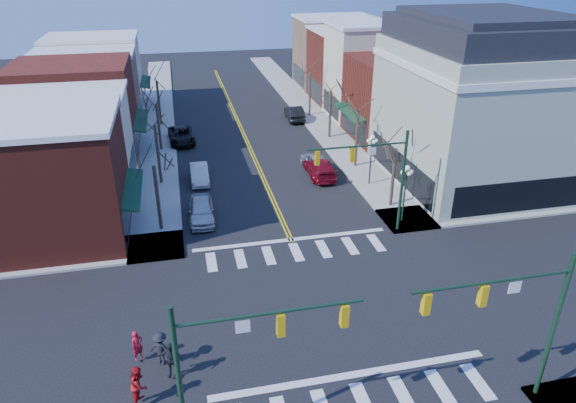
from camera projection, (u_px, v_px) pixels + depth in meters
ground at (323, 312)px, 27.29m from camera, size 160.00×160.00×0.00m
sidewalk_left at (157, 178)px, 43.08m from camera, size 3.50×70.00×0.15m
sidewalk_right at (355, 162)px, 46.49m from camera, size 3.50×70.00×0.15m
bldg_left_brick_a at (41, 182)px, 32.81m from camera, size 10.00×8.50×8.00m
bldg_left_stucco_a at (63, 145)px, 39.71m from camera, size 10.00×7.00×7.50m
bldg_left_brick_b at (76, 110)px, 46.50m from camera, size 10.00×9.00×8.50m
bldg_left_tan at (88, 92)px, 53.88m from camera, size 10.00×7.50×7.80m
bldg_left_stucco_b at (96, 75)px, 60.58m from camera, size 10.00×8.00×8.20m
bldg_right_brick_a at (402, 99)px, 51.11m from camera, size 10.00×8.50×8.00m
bldg_right_stucco at (375, 72)px, 57.46m from camera, size 10.00×7.00×10.00m
bldg_right_brick_b at (353, 66)px, 64.36m from camera, size 10.00×8.00×8.50m
bldg_right_tan at (334, 53)px, 71.26m from camera, size 10.00×8.00×9.00m
victorian_corner at (477, 101)px, 40.27m from camera, size 12.25×14.25×13.30m
traffic_mast_near_left at (232, 358)px, 17.66m from camera, size 6.60×0.28×7.20m
traffic_mast_near_right at (518, 313)px, 19.81m from camera, size 6.60×0.28×7.20m
traffic_mast_far_right at (377, 170)px, 32.78m from camera, size 6.60×0.28×7.20m
lamppost_corner at (406, 184)px, 35.03m from camera, size 0.36×0.36×4.33m
lamppost_midblock at (371, 151)px, 40.73m from camera, size 0.36×0.36×4.33m
tree_left_a at (158, 199)px, 34.25m from camera, size 0.24×0.24×4.76m
tree_left_b at (158, 155)px, 41.19m from camera, size 0.24×0.24×5.04m
tree_left_c at (159, 128)px, 48.31m from camera, size 0.24×0.24×4.55m
tree_left_d at (159, 104)px, 55.24m from camera, size 0.24×0.24×4.90m
tree_right_a at (393, 178)px, 37.55m from camera, size 0.24×0.24×4.62m
tree_right_b at (357, 139)px, 44.43m from camera, size 0.24×0.24×5.18m
tree_right_c at (330, 115)px, 51.52m from camera, size 0.24×0.24×4.83m
tree_right_d at (310, 95)px, 58.50m from camera, size 0.24×0.24×4.97m
car_left_near at (201, 210)px, 36.33m from camera, size 1.96×4.53×1.52m
car_left_mid at (199, 174)px, 42.46m from camera, size 1.48×4.13×1.36m
car_left_far at (181, 135)px, 51.07m from camera, size 2.67×5.32×1.44m
car_right_near at (320, 168)px, 43.48m from camera, size 2.25×5.18×1.48m
car_right_mid at (315, 161)px, 44.79m from camera, size 2.11×4.44×1.47m
car_right_far at (294, 113)px, 57.90m from camera, size 1.86×4.84×1.57m
pedestrian_red_a at (137, 345)px, 23.66m from camera, size 0.68×0.64×1.56m
pedestrian_red_b at (139, 385)px, 21.32m from camera, size 0.86×1.03×1.88m
pedestrian_dark_a at (171, 359)px, 22.67m from camera, size 1.16×0.78×1.83m
pedestrian_dark_b at (161, 348)px, 23.41m from camera, size 1.25×1.00×1.70m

